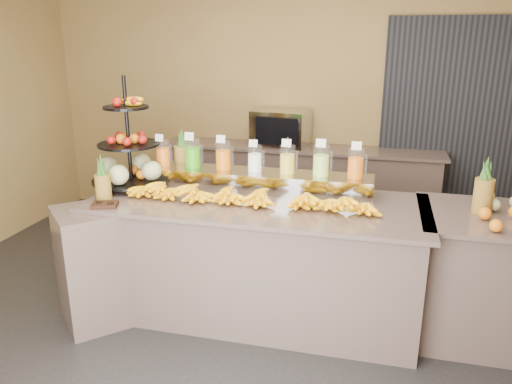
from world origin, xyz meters
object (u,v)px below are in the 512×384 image
at_px(condiment_caddy, 105,205).
at_px(right_fruit_pile, 510,211).
at_px(pitcher_tray, 255,180).
at_px(oven_warmer, 281,128).
at_px(banana_heap, 248,194).
at_px(fruit_stand, 135,159).

relative_size(condiment_caddy, right_fruit_pile, 0.39).
xyz_separation_m(pitcher_tray, condiment_caddy, (-0.95, -0.67, -0.06)).
bearing_deg(right_fruit_pile, oven_warmer, 134.66).
xyz_separation_m(pitcher_tray, oven_warmer, (-0.13, 1.67, 0.12)).
xyz_separation_m(banana_heap, right_fruit_pile, (1.77, 0.05, 0.01)).
distance_m(fruit_stand, oven_warmer, 1.99).
xyz_separation_m(fruit_stand, condiment_caddy, (0.02, -0.53, -0.21)).
height_order(fruit_stand, right_fruit_pile, fruit_stand).
height_order(banana_heap, right_fruit_pile, right_fruit_pile).
bearing_deg(condiment_caddy, oven_warmer, 70.73).
height_order(pitcher_tray, oven_warmer, oven_warmer).
height_order(banana_heap, fruit_stand, fruit_stand).
bearing_deg(fruit_stand, right_fruit_pile, -4.65).
height_order(pitcher_tray, banana_heap, banana_heap).
relative_size(banana_heap, condiment_caddy, 10.75).
relative_size(fruit_stand, condiment_caddy, 4.99).
bearing_deg(pitcher_tray, right_fruit_pile, -9.03).
bearing_deg(condiment_caddy, fruit_stand, 92.35).
xyz_separation_m(pitcher_tray, banana_heap, (0.03, -0.34, -0.00)).
distance_m(pitcher_tray, right_fruit_pile, 1.83).
bearing_deg(pitcher_tray, fruit_stand, -172.02).
height_order(pitcher_tray, right_fruit_pile, right_fruit_pile).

